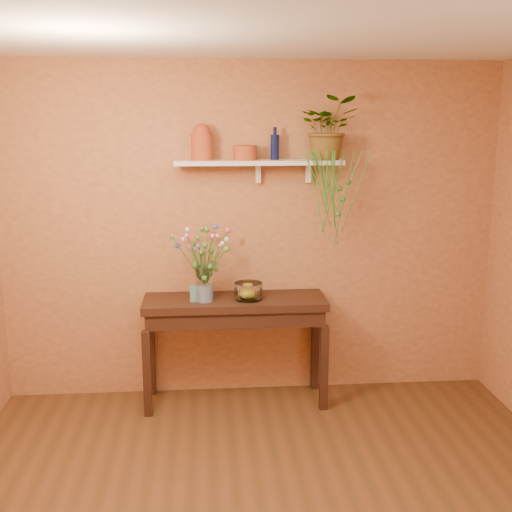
% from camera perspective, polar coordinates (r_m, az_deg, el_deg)
% --- Properties ---
extents(room, '(4.04, 4.04, 2.70)m').
position_cam_1_polar(room, '(3.20, 2.29, -4.16)').
color(room, '#5A331A').
rests_on(room, ground).
extents(sideboard, '(1.43, 0.46, 0.87)m').
position_cam_1_polar(sideboard, '(5.03, -1.92, -5.20)').
color(sideboard, '#341C11').
rests_on(sideboard, ground).
extents(wall_shelf, '(1.30, 0.24, 0.19)m').
position_cam_1_polar(wall_shelf, '(4.95, 0.39, 8.37)').
color(wall_shelf, white).
rests_on(wall_shelf, room).
extents(terracotta_jug, '(0.20, 0.20, 0.28)m').
position_cam_1_polar(terracotta_jug, '(4.91, -4.89, 10.11)').
color(terracotta_jug, '#AA3E1E').
rests_on(terracotta_jug, wall_shelf).
extents(terracotta_pot, '(0.23, 0.23, 0.11)m').
position_cam_1_polar(terracotta_pot, '(4.94, -0.98, 9.26)').
color(terracotta_pot, '#AA3E1E').
rests_on(terracotta_pot, wall_shelf).
extents(blue_bottle, '(0.08, 0.08, 0.25)m').
position_cam_1_polar(blue_bottle, '(4.97, 1.71, 9.81)').
color(blue_bottle, '#0A113C').
rests_on(blue_bottle, wall_shelf).
extents(spider_plant, '(0.46, 0.41, 0.48)m').
position_cam_1_polar(spider_plant, '(4.99, 6.56, 11.36)').
color(spider_plant, '#347127').
rests_on(spider_plant, wall_shelf).
extents(plant_fronds, '(0.53, 0.35, 0.75)m').
position_cam_1_polar(plant_fronds, '(4.89, 7.17, 5.87)').
color(plant_fronds, '#347127').
rests_on(plant_fronds, wall_shelf).
extents(glass_vase, '(0.13, 0.13, 0.28)m').
position_cam_1_polar(glass_vase, '(4.90, -4.65, -2.75)').
color(glass_vase, white).
rests_on(glass_vase, sideboard).
extents(bouquet, '(0.46, 0.44, 0.45)m').
position_cam_1_polar(bouquet, '(4.84, -4.69, 0.74)').
color(bouquet, '#386B28').
rests_on(bouquet, glass_vase).
extents(glass_bowl, '(0.22, 0.22, 0.13)m').
position_cam_1_polar(glass_bowl, '(4.95, -0.69, -3.21)').
color(glass_bowl, white).
rests_on(glass_bowl, sideboard).
extents(lemon, '(0.09, 0.09, 0.09)m').
position_cam_1_polar(lemon, '(4.98, -0.73, -3.30)').
color(lemon, yellow).
rests_on(lemon, glass_bowl).
extents(carton, '(0.07, 0.05, 0.12)m').
position_cam_1_polar(carton, '(4.92, -5.59, -3.38)').
color(carton, '#2F688B').
rests_on(carton, sideboard).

